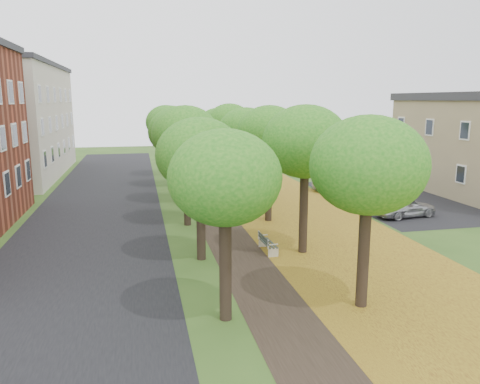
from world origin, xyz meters
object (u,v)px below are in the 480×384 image
car_grey (373,189)px  car_white (346,182)px  car_silver (405,206)px  car_red (382,197)px  bench (267,243)px

car_grey → car_white: bearing=13.1°
car_silver → car_grey: size_ratio=0.85×
car_red → car_white: 5.58m
car_red → bench: bearing=129.9°
car_silver → car_grey: bearing=-17.4°
bench → car_silver: 11.09m
car_silver → car_red: 2.84m
car_silver → car_white: bearing=-8.8°
car_grey → car_white: car_white is taller
car_silver → car_red: (0.00, 2.84, -0.02)m
car_grey → car_white: size_ratio=0.85×
car_silver → car_red: size_ratio=0.99×
bench → car_white: car_white is taller
bench → car_red: 12.56m
car_grey → car_red: bearing=159.9°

